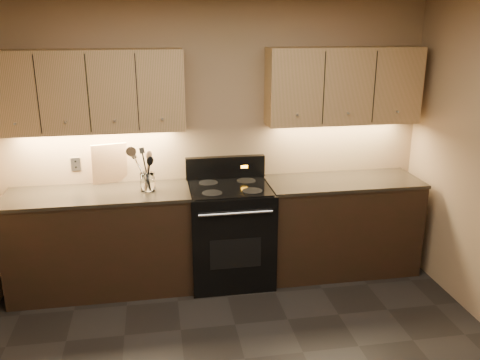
% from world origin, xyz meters
% --- Properties ---
extents(wall_back, '(4.00, 0.04, 2.60)m').
position_xyz_m(wall_back, '(0.00, 2.00, 1.30)').
color(wall_back, '#A17D5F').
rests_on(wall_back, ground).
extents(counter_left, '(1.62, 0.62, 0.93)m').
position_xyz_m(counter_left, '(-1.10, 1.70, 0.47)').
color(counter_left, black).
rests_on(counter_left, ground).
extents(counter_right, '(1.46, 0.62, 0.93)m').
position_xyz_m(counter_right, '(1.18, 1.70, 0.47)').
color(counter_right, black).
rests_on(counter_right, ground).
extents(stove, '(0.76, 0.68, 1.14)m').
position_xyz_m(stove, '(0.08, 1.68, 0.48)').
color(stove, black).
rests_on(stove, ground).
extents(upper_cab_left, '(1.60, 0.30, 0.70)m').
position_xyz_m(upper_cab_left, '(-1.10, 1.85, 1.80)').
color(upper_cab_left, tan).
rests_on(upper_cab_left, wall_back).
extents(upper_cab_right, '(1.44, 0.30, 0.70)m').
position_xyz_m(upper_cab_right, '(1.18, 1.85, 1.80)').
color(upper_cab_right, tan).
rests_on(upper_cab_right, wall_back).
extents(outlet_plate, '(0.08, 0.01, 0.12)m').
position_xyz_m(outlet_plate, '(-1.30, 1.99, 1.12)').
color(outlet_plate, '#B2B5BA').
rests_on(outlet_plate, wall_back).
extents(utensil_crock, '(0.15, 0.15, 0.16)m').
position_xyz_m(utensil_crock, '(-0.65, 1.70, 1.01)').
color(utensil_crock, white).
rests_on(utensil_crock, counter_left).
extents(cutting_board, '(0.33, 0.17, 0.39)m').
position_xyz_m(cutting_board, '(-1.00, 1.95, 1.12)').
color(cutting_board, tan).
rests_on(cutting_board, counter_left).
extents(wooden_spoon, '(0.11, 0.10, 0.35)m').
position_xyz_m(wooden_spoon, '(-0.67, 1.70, 1.12)').
color(wooden_spoon, tan).
rests_on(wooden_spoon, utensil_crock).
extents(black_spoon, '(0.11, 0.11, 0.32)m').
position_xyz_m(black_spoon, '(-0.67, 1.72, 1.10)').
color(black_spoon, black).
rests_on(black_spoon, utensil_crock).
extents(black_turner, '(0.16, 0.18, 0.40)m').
position_xyz_m(black_turner, '(-0.64, 1.69, 1.14)').
color(black_turner, black).
rests_on(black_turner, utensil_crock).
extents(steel_spatula, '(0.23, 0.14, 0.37)m').
position_xyz_m(steel_spatula, '(-0.64, 1.71, 1.13)').
color(steel_spatula, silver).
rests_on(steel_spatula, utensil_crock).
extents(steel_skimmer, '(0.24, 0.10, 0.40)m').
position_xyz_m(steel_skimmer, '(-0.64, 1.70, 1.14)').
color(steel_skimmer, silver).
rests_on(steel_skimmer, utensil_crock).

